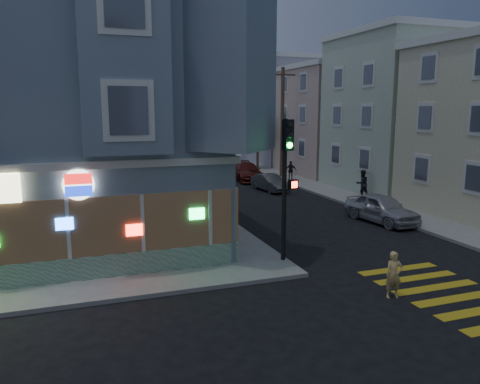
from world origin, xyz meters
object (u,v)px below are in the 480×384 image
parked_car_d (222,165)px  parked_car_c (247,172)px  traffic_signal (287,166)px  street_tree_far (231,126)px  parked_car_a (382,208)px  pedestrian_b (291,171)px  pedestrian_a (362,184)px  running_child (394,275)px  fire_hydrant (362,190)px  street_tree_near (258,129)px  utility_pole (282,121)px  parked_car_b (270,183)px

parked_car_d → parked_car_c: bearing=-86.6°
parked_car_d → traffic_signal: (-5.78, -26.44, 3.13)m
street_tree_far → traffic_signal: size_ratio=1.00×
parked_car_a → street_tree_far: bearing=80.5°
pedestrian_b → parked_car_d: pedestrian_b is taller
pedestrian_a → parked_car_d: bearing=-72.2°
running_child → traffic_signal: traffic_signal is taller
fire_hydrant → street_tree_near: bearing=92.8°
street_tree_far → fire_hydrant: street_tree_far is taller
street_tree_far → pedestrian_a: street_tree_far is taller
street_tree_near → parked_car_d: street_tree_near is taller
pedestrian_a → pedestrian_b: pedestrian_a is taller
street_tree_far → traffic_signal: (-9.38, -34.45, -0.19)m
street_tree_far → pedestrian_b: (-0.34, -16.10, -3.02)m
utility_pole → fire_hydrant: size_ratio=10.83×
parked_car_d → traffic_signal: bearing=-100.1°
running_child → pedestrian_a: bearing=72.7°
utility_pole → parked_car_b: size_ratio=2.47×
street_tree_far → traffic_signal: bearing=-105.2°
running_child → street_tree_far: bearing=92.2°
pedestrian_b → pedestrian_a: bearing=115.0°
parked_car_a → running_child: bearing=-130.1°
parked_car_c → parked_car_d: parked_car_c is taller
street_tree_far → parked_car_c: size_ratio=1.06×
pedestrian_b → parked_car_a: bearing=100.9°
utility_pole → traffic_signal: size_ratio=1.69×
street_tree_far → parked_car_b: street_tree_far is taller
fire_hydrant → utility_pole: bearing=95.5°
utility_pole → pedestrian_a: 11.05m
pedestrian_b → parked_car_c: 3.62m
street_tree_far → fire_hydrant: (0.80, -24.34, -3.35)m
parked_car_c → traffic_signal: bearing=-101.4°
running_child → parked_car_a: size_ratio=0.34×
utility_pole → traffic_signal: bearing=-114.2°
pedestrian_b → fire_hydrant: 8.33m
pedestrian_a → parked_car_d: 16.92m
running_child → fire_hydrant: (8.35, 14.11, -0.15)m
pedestrian_b → parked_car_b: pedestrian_b is taller
utility_pole → street_tree_far: size_ratio=1.70×
pedestrian_a → traffic_signal: bearing=47.5°
running_child → parked_car_b: (3.95, 18.96, -0.14)m
parked_car_a → fire_hydrant: parked_car_a is taller
pedestrian_b → parked_car_a: (-1.53, -13.96, -0.17)m
running_child → pedestrian_b: (7.21, 22.35, 0.17)m
running_child → parked_car_b: bearing=91.6°
parked_car_a → parked_car_b: bearing=93.4°
utility_pole → parked_car_d: bearing=119.6°
parked_car_d → fire_hydrant: size_ratio=5.31×
pedestrian_a → pedestrian_b: size_ratio=1.16×
pedestrian_b → parked_car_d: bearing=-50.9°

